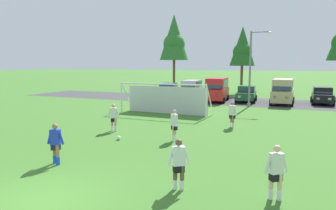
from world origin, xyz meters
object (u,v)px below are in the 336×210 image
(soccer_goal, at_px, (165,98))
(parked_car_slot_center_left, at_px, (217,89))
(player_trailing_back, at_px, (232,115))
(parked_car_slot_far_left, at_px, (168,90))
(soccer_ball, at_px, (119,138))
(player_midfield_center, at_px, (276,172))
(parked_car_slot_center, at_px, (246,94))
(street_lamp, at_px, (252,68))
(player_striker_near, at_px, (179,164))
(parked_car_slot_left, at_px, (191,89))
(parked_car_slot_center_right, at_px, (283,91))
(player_defender_far, at_px, (56,144))
(player_winger_left, at_px, (114,118))
(player_winger_right, at_px, (174,125))
(parked_car_slot_right, at_px, (322,95))

(soccer_goal, distance_m, parked_car_slot_center_left, 10.06)
(player_trailing_back, xyz_separation_m, parked_car_slot_far_left, (-10.97, 15.44, 0.05))
(player_trailing_back, bearing_deg, soccer_ball, -130.74)
(player_midfield_center, relative_size, player_trailing_back, 1.00)
(parked_car_slot_center, height_order, street_lamp, street_lamp)
(player_striker_near, xyz_separation_m, parked_car_slot_left, (-8.16, 25.13, 0.29))
(parked_car_slot_center_left, bearing_deg, parked_car_slot_center_right, 3.62)
(soccer_goal, height_order, parked_car_slot_left, soccer_goal)
(parked_car_slot_center_right, height_order, street_lamp, street_lamp)
(player_midfield_center, distance_m, player_defender_far, 8.28)
(parked_car_slot_left, relative_size, parked_car_slot_center, 1.09)
(parked_car_slot_left, relative_size, parked_car_slot_center_left, 0.95)
(player_winger_left, height_order, parked_car_slot_center, parked_car_slot_center)
(player_winger_right, bearing_deg, player_defender_far, -118.20)
(parked_car_slot_center, bearing_deg, player_winger_left, -105.02)
(street_lamp, bearing_deg, player_trailing_back, -88.01)
(street_lamp, bearing_deg, soccer_ball, -105.54)
(player_trailing_back, distance_m, street_lamp, 10.82)
(player_winger_right, xyz_separation_m, parked_car_slot_left, (-5.64, 19.26, 0.29))
(parked_car_slot_center_right, bearing_deg, player_winger_left, -115.77)
(player_winger_left, xyz_separation_m, parked_car_slot_center_right, (8.51, 17.62, 0.52))
(soccer_ball, xyz_separation_m, soccer_goal, (-1.28, 9.05, 1.18))
(parked_car_slot_right, bearing_deg, soccer_goal, -135.34)
(parked_car_slot_right, bearing_deg, player_defender_far, -113.26)
(player_trailing_back, xyz_separation_m, street_lamp, (-0.36, 10.44, 2.81))
(parked_car_slot_far_left, bearing_deg, parked_car_slot_center_right, -7.16)
(parked_car_slot_far_left, bearing_deg, soccer_ball, -73.72)
(player_striker_near, relative_size, parked_car_slot_left, 0.35)
(soccer_goal, distance_m, parked_car_slot_center_right, 13.28)
(parked_car_slot_far_left, height_order, parked_car_slot_center, same)
(player_trailing_back, relative_size, parked_car_slot_left, 0.35)
(player_winger_right, xyz_separation_m, player_trailing_back, (2.07, 4.60, 0.00))
(player_winger_left, distance_m, player_trailing_back, 7.35)
(player_striker_near, bearing_deg, parked_car_slot_left, 107.99)
(parked_car_slot_center_left, xyz_separation_m, parked_car_slot_center, (2.98, 0.92, -0.47))
(parked_car_slot_center_left, bearing_deg, player_winger_right, -82.68)
(player_winger_left, bearing_deg, parked_car_slot_center, 74.98)
(soccer_ball, height_order, parked_car_slot_center_right, parked_car_slot_center_right)
(parked_car_slot_left, distance_m, parked_car_slot_right, 13.66)
(player_winger_right, height_order, parked_car_slot_left, parked_car_slot_left)
(player_defender_far, relative_size, player_winger_right, 1.00)
(street_lamp, bearing_deg, parked_car_slot_center_right, 51.97)
(player_winger_right, xyz_separation_m, parked_car_slot_center, (0.67, 18.89, 0.05))
(soccer_goal, bearing_deg, player_striker_near, -64.83)
(street_lamp, bearing_deg, parked_car_slot_right, 37.88)
(parked_car_slot_left, height_order, parked_car_slot_center_left, parked_car_slot_center_left)
(player_trailing_back, bearing_deg, player_winger_left, -148.46)
(player_trailing_back, xyz_separation_m, parked_car_slot_center_right, (2.25, 13.78, 0.52))
(soccer_ball, bearing_deg, parked_car_slot_left, 98.13)
(player_defender_far, bearing_deg, player_midfield_center, -0.28)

